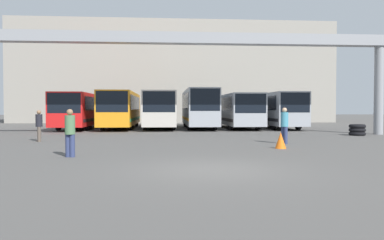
{
  "coord_description": "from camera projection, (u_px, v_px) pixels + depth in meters",
  "views": [
    {
      "loc": [
        -1.31,
        -10.41,
        1.72
      ],
      "look_at": [
        0.73,
        17.23,
        0.89
      ],
      "focal_mm": 35.0,
      "sensor_mm": 36.0,
      "label": 1
    }
  ],
  "objects": [
    {
      "name": "ground_plane",
      "position": [
        211.0,
        170.0,
        10.52
      ],
      "size": [
        200.0,
        200.0,
        0.0
      ],
      "primitive_type": "plane",
      "color": "#514F4C"
    },
    {
      "name": "bus_slot_5",
      "position": [
        275.0,
        108.0,
        33.37
      ],
      "size": [
        2.5,
        10.25,
        3.06
      ],
      "color": "#999EA5",
      "rests_on": "ground"
    },
    {
      "name": "bus_slot_3",
      "position": [
        199.0,
        107.0,
        33.09
      ],
      "size": [
        2.45,
        10.71,
        3.33
      ],
      "color": "#999EA5",
      "rests_on": "ground"
    },
    {
      "name": "pedestrian_mid_right",
      "position": [
        39.0,
        125.0,
        19.54
      ],
      "size": [
        0.34,
        0.34,
        1.65
      ],
      "rotation": [
        0.0,
        0.0,
        1.95
      ],
      "color": "brown",
      "rests_on": "ground"
    },
    {
      "name": "bus_slot_0",
      "position": [
        82.0,
        109.0,
        33.07
      ],
      "size": [
        2.62,
        12.18,
        2.98
      ],
      "color": "red",
      "rests_on": "ground"
    },
    {
      "name": "bus_slot_1",
      "position": [
        121.0,
        108.0,
        33.07
      ],
      "size": [
        2.56,
        11.67,
        3.13
      ],
      "color": "orange",
      "rests_on": "ground"
    },
    {
      "name": "bus_slot_4",
      "position": [
        237.0,
        109.0,
        33.1
      ],
      "size": [
        2.61,
        10.22,
        2.95
      ],
      "color": "#999EA5",
      "rests_on": "ground"
    },
    {
      "name": "building_backdrop",
      "position": [
        174.0,
        75.0,
        51.43
      ],
      "size": [
        40.49,
        12.0,
        12.69
      ],
      "color": "gray",
      "rests_on": "ground"
    },
    {
      "name": "traffic_cone",
      "position": [
        281.0,
        140.0,
        16.18
      ],
      "size": [
        0.48,
        0.48,
        0.71
      ],
      "color": "orange",
      "rests_on": "ground"
    },
    {
      "name": "bus_slot_2",
      "position": [
        160.0,
        108.0,
        32.88
      ],
      "size": [
        2.63,
        10.79,
        3.12
      ],
      "color": "beige",
      "rests_on": "ground"
    },
    {
      "name": "overhead_gantry",
      "position": [
        185.0,
        50.0,
        23.98
      ],
      "size": [
        26.63,
        0.8,
        6.59
      ],
      "color": "gray",
      "rests_on": "ground"
    },
    {
      "name": "tire_stack",
      "position": [
        357.0,
        130.0,
        24.09
      ],
      "size": [
        1.04,
        1.04,
        0.72
      ],
      "color": "black",
      "rests_on": "ground"
    },
    {
      "name": "pedestrian_near_center",
      "position": [
        70.0,
        132.0,
        13.29
      ],
      "size": [
        0.36,
        0.36,
        1.71
      ],
      "rotation": [
        0.0,
        0.0,
        2.91
      ],
      "color": "navy",
      "rests_on": "ground"
    },
    {
      "name": "pedestrian_mid_left",
      "position": [
        284.0,
        125.0,
        18.37
      ],
      "size": [
        0.37,
        0.37,
        1.78
      ],
      "rotation": [
        0.0,
        0.0,
        5.19
      ],
      "color": "navy",
      "rests_on": "ground"
    }
  ]
}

